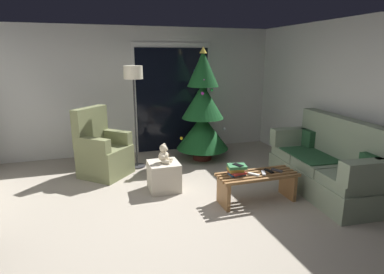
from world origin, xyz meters
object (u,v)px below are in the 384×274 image
object	(u,v)px
remote_graphite	(277,170)
floor_lamp	(134,83)
coffee_table	(257,183)
remote_black	(269,171)
armchair	(102,152)
teddy_bear_honey_by_tree	(166,162)
remote_silver	(264,173)
cell_phone	(238,165)
ottoman	(164,176)
remote_white	(254,174)
book_stack	(237,170)
couch	(327,165)
teddy_bear_cream	(164,155)
christmas_tree	(203,112)

from	to	relation	value
remote_graphite	floor_lamp	bearing A→B (deg)	-79.05
coffee_table	remote_black	bearing A→B (deg)	4.88
armchair	teddy_bear_honey_by_tree	size ratio (longest dim) A/B	3.96
remote_silver	teddy_bear_honey_by_tree	world-z (taller)	remote_silver
cell_phone	armchair	distance (m)	2.35
floor_lamp	remote_black	bearing A→B (deg)	-50.54
ottoman	remote_white	bearing A→B (deg)	-37.42
coffee_table	remote_black	distance (m)	0.24
remote_silver	book_stack	distance (m)	0.38
couch	remote_white	world-z (taller)	couch
couch	remote_black	distance (m)	0.97
remote_black	teddy_bear_honey_by_tree	bearing A→B (deg)	112.06
remote_white	ottoman	size ratio (longest dim) A/B	0.35
remote_silver	teddy_bear_honey_by_tree	bearing A→B (deg)	-36.83
remote_black	floor_lamp	distance (m)	2.67
remote_white	armchair	bearing A→B (deg)	99.45
remote_silver	book_stack	xyz separation A→B (m)	(-0.36, 0.08, 0.06)
teddy_bear_cream	coffee_table	bearing A→B (deg)	-34.23
remote_graphite	remote_black	size ratio (longest dim) A/B	1.00
couch	cell_phone	distance (m)	1.44
christmas_tree	cell_phone	bearing A→B (deg)	-95.31
remote_graphite	ottoman	world-z (taller)	remote_graphite
remote_black	cell_phone	size ratio (longest dim) A/B	1.08
remote_white	book_stack	xyz separation A→B (m)	(-0.21, 0.08, 0.06)
teddy_bear_cream	christmas_tree	bearing A→B (deg)	49.92
coffee_table	armchair	bearing A→B (deg)	139.46
coffee_table	remote_graphite	bearing A→B (deg)	0.59
christmas_tree	teddy_bear_cream	size ratio (longest dim) A/B	7.38
christmas_tree	teddy_bear_cream	world-z (taller)	christmas_tree
couch	coffee_table	size ratio (longest dim) A/B	1.81
couch	armchair	world-z (taller)	armchair
christmas_tree	armchair	bearing A→B (deg)	-171.15
floor_lamp	teddy_bear_honey_by_tree	distance (m)	1.49
couch	teddy_bear_honey_by_tree	world-z (taller)	couch
christmas_tree	ottoman	distance (m)	1.73
remote_black	cell_phone	world-z (taller)	cell_phone
book_stack	teddy_bear_honey_by_tree	distance (m)	1.75
coffee_table	ottoman	bearing A→B (deg)	145.77
remote_graphite	teddy_bear_cream	distance (m)	1.61
remote_black	floor_lamp	bearing A→B (deg)	118.32
couch	cell_phone	bearing A→B (deg)	179.34
remote_black	christmas_tree	size ratio (longest dim) A/B	0.07
remote_white	cell_phone	world-z (taller)	cell_phone
christmas_tree	teddy_bear_cream	distance (m)	1.62
coffee_table	ottoman	xyz separation A→B (m)	(-1.12, 0.76, -0.06)
remote_graphite	teddy_bear_honey_by_tree	size ratio (longest dim) A/B	0.55
armchair	cell_phone	bearing A→B (deg)	-44.35
floor_lamp	remote_graphite	bearing A→B (deg)	-48.65
armchair	teddy_bear_honey_by_tree	world-z (taller)	armchair
remote_silver	ottoman	xyz separation A→B (m)	(-1.19, 0.80, -0.20)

